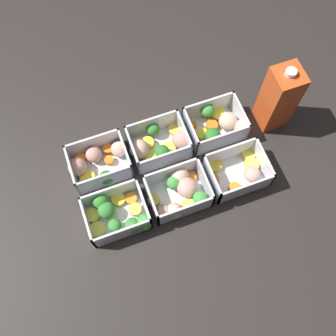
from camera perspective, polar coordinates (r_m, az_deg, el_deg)
The scene contains 8 objects.
ground_plane at distance 0.95m, azimuth 0.00°, elevation -0.54°, with size 4.00×4.00×0.00m, color #282321.
container_near_left at distance 0.89m, azimuth -7.39°, elevation -6.70°, with size 0.14×0.12×0.07m.
container_near_center at distance 0.90m, azimuth 1.64°, elevation -3.55°, with size 0.14×0.13×0.07m.
container_near_right at distance 0.94m, azimuth 10.31°, elevation -0.47°, with size 0.15×0.12×0.07m.
container_far_left at distance 0.95m, azimuth -10.22°, elevation 0.81°, with size 0.16×0.11×0.07m.
container_far_center at distance 0.95m, azimuth -1.33°, elevation 3.50°, with size 0.17×0.11×0.07m.
container_far_right at distance 0.98m, azimuth 7.38°, elevation 6.30°, with size 0.15×0.11×0.07m.
juice_carton at distance 0.96m, azimuth 15.74°, elevation 9.70°, with size 0.07×0.07×0.20m.
Camera 1 is at (-0.12, -0.33, 0.88)m, focal length 42.00 mm.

